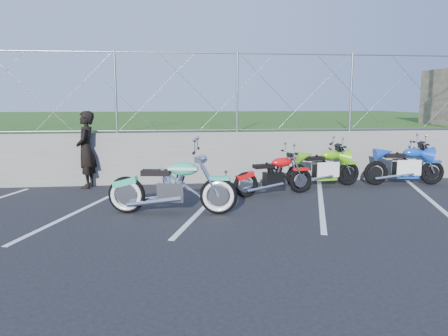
{
  "coord_description": "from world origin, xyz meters",
  "views": [
    {
      "loc": [
        -0.65,
        -7.54,
        2.11
      ],
      "look_at": [
        0.4,
        1.3,
        0.71
      ],
      "focal_mm": 35.0,
      "sensor_mm": 36.0,
      "label": 1
    }
  ],
  "objects": [
    {
      "name": "sportbike_blue",
      "position": [
        5.12,
        2.6,
        0.46
      ],
      "size": [
        2.04,
        0.73,
        1.06
      ],
      "rotation": [
        0.0,
        0.0,
        -0.08
      ],
      "color": "black",
      "rests_on": "ground"
    },
    {
      "name": "cruiser_turquoise",
      "position": [
        -0.64,
        0.46,
        0.48
      ],
      "size": [
        2.41,
        0.76,
        1.2
      ],
      "rotation": [
        0.0,
        0.0,
        -0.16
      ],
      "color": "black",
      "rests_on": "ground"
    },
    {
      "name": "retaining_wall",
      "position": [
        0.0,
        3.5,
        0.65
      ],
      "size": [
        30.0,
        0.22,
        1.3
      ],
      "primitive_type": "cube",
      "color": "slate",
      "rests_on": "ground"
    },
    {
      "name": "naked_orange",
      "position": [
        1.61,
        1.82,
        0.41
      ],
      "size": [
        1.9,
        0.69,
        0.96
      ],
      "rotation": [
        0.0,
        0.0,
        0.24
      ],
      "color": "black",
      "rests_on": "ground"
    },
    {
      "name": "chain_link_fence",
      "position": [
        0.0,
        3.5,
        2.3
      ],
      "size": [
        28.0,
        0.03,
        2.0
      ],
      "color": "gray",
      "rests_on": "retaining_wall"
    },
    {
      "name": "sportbike_green",
      "position": [
        3.03,
        2.6,
        0.44
      ],
      "size": [
        1.96,
        0.7,
        1.02
      ],
      "rotation": [
        0.0,
        0.0,
        0.16
      ],
      "color": "black",
      "rests_on": "ground"
    },
    {
      "name": "ground",
      "position": [
        0.0,
        0.0,
        0.0
      ],
      "size": [
        90.0,
        90.0,
        0.0
      ],
      "primitive_type": "plane",
      "color": "black",
      "rests_on": "ground"
    },
    {
      "name": "grass_field",
      "position": [
        0.0,
        13.5,
        0.65
      ],
      "size": [
        30.0,
        20.0,
        1.3
      ],
      "primitive_type": "cube",
      "color": "#244B14",
      "rests_on": "ground"
    },
    {
      "name": "parking_lines",
      "position": [
        1.2,
        1.0,
        0.0
      ],
      "size": [
        18.29,
        4.31,
        0.01
      ],
      "color": "silver",
      "rests_on": "ground"
    },
    {
      "name": "person_standing",
      "position": [
        -2.71,
        3.2,
        0.92
      ],
      "size": [
        0.45,
        0.68,
        1.85
      ],
      "primitive_type": "imported",
      "rotation": [
        0.0,
        0.0,
        -1.58
      ],
      "color": "black",
      "rests_on": "ground"
    }
  ]
}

